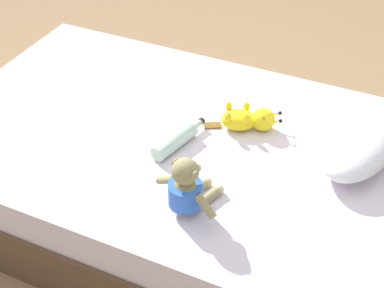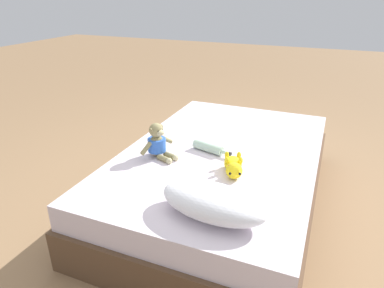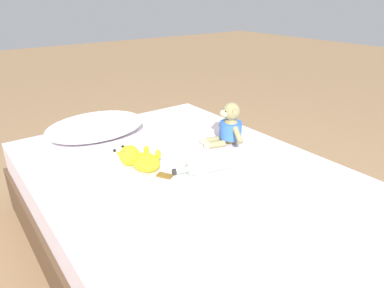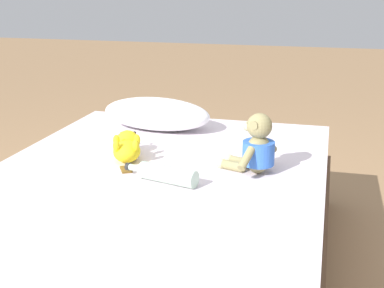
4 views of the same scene
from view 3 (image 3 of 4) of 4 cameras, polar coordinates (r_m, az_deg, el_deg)
name	(u,v)px [view 3 (image 3 of 4)]	position (r m, az deg, el deg)	size (l,w,h in m)	color
ground_plane	(202,257)	(1.79, 1.66, -18.16)	(16.00, 16.00, 0.00)	#93704C
bed	(202,222)	(1.66, 1.74, -12.73)	(1.32, 2.06, 0.43)	brown
pillow	(96,127)	(2.02, -15.64, 2.75)	(0.58, 0.35, 0.15)	white
plush_monkey	(229,127)	(1.89, 6.11, 2.78)	(0.25, 0.28, 0.24)	#8E8456
plush_yellow_creature	(139,159)	(1.65, -8.79, -2.43)	(0.18, 0.32, 0.10)	yellow
glass_bottle	(209,165)	(1.61, 2.76, -3.55)	(0.30, 0.12, 0.06)	#B2D1B7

